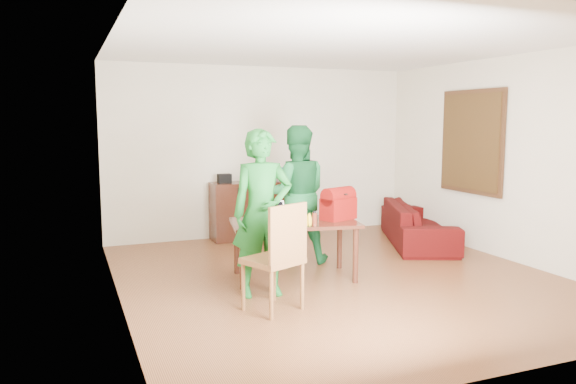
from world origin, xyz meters
name	(u,v)px	position (x,y,z in m)	size (l,w,h in m)	color
room	(336,167)	(0.01, 0.13, 1.31)	(5.20, 5.70, 2.90)	#472211
table	(294,228)	(-0.50, 0.19, 0.60)	(1.59, 1.08, 0.68)	black
chair	(274,279)	(-1.12, -0.79, 0.31)	(0.63, 0.62, 1.08)	brown
person_near	(262,213)	(-1.06, -0.28, 0.89)	(0.65, 0.42, 1.77)	#156220
person_far	(296,194)	(-0.18, 0.90, 0.90)	(0.87, 0.68, 1.79)	#15622D
laptop	(278,220)	(-0.73, 0.11, 0.73)	(0.37, 0.28, 0.24)	white
bananas	(307,224)	(-0.49, -0.16, 0.71)	(0.15, 0.09, 0.06)	yellow
bottle	(314,218)	(-0.39, -0.15, 0.77)	(0.05, 0.05, 0.16)	#5D2315
red_bag	(338,207)	(0.04, 0.11, 0.83)	(0.41, 0.24, 0.30)	#750807
sofa	(418,224)	(1.95, 1.22, 0.31)	(2.09, 0.82, 0.61)	#350607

